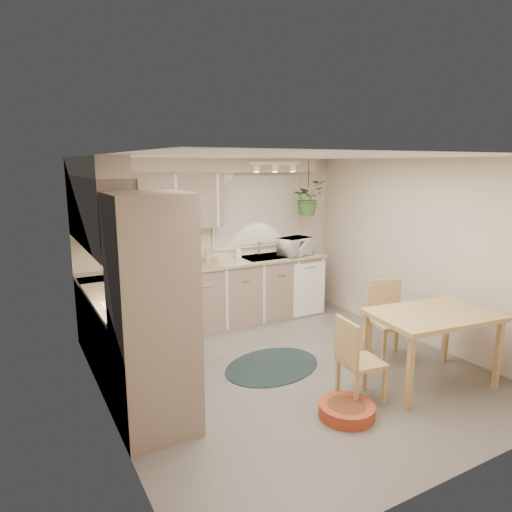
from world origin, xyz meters
name	(u,v)px	position (x,y,z in m)	size (l,w,h in m)	color
floor	(291,371)	(0.00, 0.00, 0.00)	(4.20, 4.20, 0.00)	#69655D
ceiling	(295,156)	(0.00, 0.00, 2.40)	(4.20, 4.20, 0.00)	white
wall_back	(215,241)	(0.00, 2.10, 1.20)	(4.00, 0.04, 2.40)	beige
wall_front	(460,329)	(0.00, -2.10, 1.20)	(4.00, 0.04, 2.40)	beige
wall_left	(104,294)	(-2.00, 0.00, 1.20)	(0.04, 4.20, 2.40)	beige
wall_right	(422,252)	(2.00, 0.00, 1.20)	(0.04, 4.20, 2.40)	beige
base_cab_left	(121,336)	(-1.70, 0.88, 0.45)	(0.60, 1.85, 0.90)	gray
base_cab_back	(212,296)	(-0.20, 1.80, 0.45)	(3.60, 0.60, 0.90)	gray
counter_left	(119,295)	(-1.69, 0.88, 0.92)	(0.64, 1.89, 0.04)	tan
counter_back	(211,265)	(-0.20, 1.79, 0.92)	(3.64, 0.64, 0.04)	tan
oven_stack	(153,316)	(-1.68, -0.38, 1.05)	(0.65, 0.65, 2.10)	gray
wall_oven_face	(188,311)	(-1.35, -0.38, 1.05)	(0.02, 0.56, 0.58)	white
upper_cab_left	(98,212)	(-1.82, 1.00, 1.83)	(0.35, 2.00, 0.75)	gray
upper_cab_back	(150,202)	(-1.00, 1.93, 1.83)	(2.00, 0.35, 0.75)	gray
soffit_left	(93,166)	(-1.85, 1.00, 2.30)	(0.30, 2.00, 0.20)	beige
soffit_back	(205,166)	(-0.20, 1.95, 2.30)	(3.60, 0.30, 0.20)	beige
cooktop	(133,307)	(-1.68, 0.30, 0.94)	(0.52, 0.58, 0.02)	white
range_hood	(128,262)	(-1.70, 0.30, 1.40)	(0.40, 0.60, 0.14)	white
window_blinds	(257,212)	(0.70, 2.07, 1.60)	(1.40, 0.02, 1.00)	silver
window_frame	(257,212)	(0.70, 2.08, 1.60)	(1.50, 0.02, 1.10)	beige
sink	(266,260)	(0.70, 1.80, 0.90)	(0.70, 0.48, 0.10)	#A2A4A9
dishwasher_front	(309,289)	(1.30, 1.49, 0.42)	(0.58, 0.01, 0.83)	white
track_light_bar	(275,163)	(0.70, 1.55, 2.33)	(0.80, 0.04, 0.04)	white
wall_clock	(224,174)	(0.15, 2.07, 2.18)	(0.30, 0.30, 0.03)	#EAAF52
dining_table	(430,348)	(1.14, -0.94, 0.40)	(1.26, 0.84, 0.79)	tan
chair_left	(362,360)	(0.25, -0.87, 0.43)	(0.40, 0.40, 0.86)	tan
chair_back	(391,321)	(1.25, -0.27, 0.47)	(0.44, 0.44, 0.94)	tan
braided_rug	(272,366)	(-0.13, 0.21, 0.01)	(1.23, 0.92, 0.01)	black
pet_bed	(347,410)	(-0.07, -1.05, 0.06)	(0.53, 0.53, 0.12)	#A33520
microwave	(295,244)	(1.17, 1.70, 1.11)	(0.50, 0.27, 0.34)	white
soap_bottle	(238,255)	(0.30, 1.95, 0.98)	(0.09, 0.19, 0.09)	white
hanging_plant	(308,202)	(1.39, 1.70, 1.76)	(0.48, 0.53, 0.41)	#36692A
coffee_maker	(165,257)	(-0.87, 1.80, 1.09)	(0.17, 0.21, 0.30)	black
toaster	(176,261)	(-0.70, 1.82, 1.02)	(0.26, 0.15, 0.16)	#A2A4A9
knife_block	(208,256)	(-0.22, 1.85, 1.04)	(0.09, 0.09, 0.19)	tan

